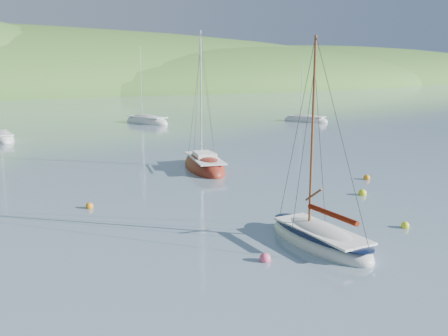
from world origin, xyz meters
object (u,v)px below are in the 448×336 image
daysailer_white (320,239)px  distant_sloop_d (306,120)px  distant_sloop_a (1,139)px  sloop_red (204,166)px  distant_sloop_b (147,122)px

daysailer_white → distant_sloop_d: bearing=52.8°
distant_sloop_a → distant_sloop_d: 41.40m
sloop_red → distant_sloop_d: (30.24, 22.39, -0.05)m
distant_sloop_b → distant_sloop_d: (20.84, -10.43, -0.02)m
daysailer_white → sloop_red: 18.04m
sloop_red → daysailer_white: bearing=-86.4°
daysailer_white → distant_sloop_b: bearing=78.5°
distant_sloop_b → distant_sloop_a: bearing=-178.2°
daysailer_white → distant_sloop_a: bearing=102.6°
distant_sloop_b → distant_sloop_d: 23.31m
daysailer_white → distant_sloop_a: daysailer_white is taller
distant_sloop_b → distant_sloop_d: distant_sloop_b is taller
distant_sloop_a → sloop_red: bearing=-66.4°
distant_sloop_d → sloop_red: bearing=-168.1°
distant_sloop_d → daysailer_white: bearing=-155.2°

